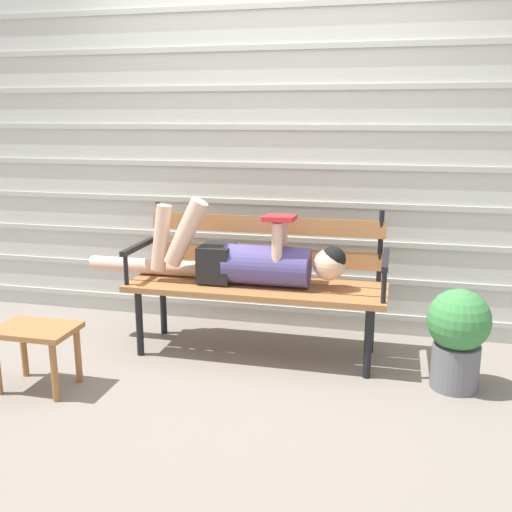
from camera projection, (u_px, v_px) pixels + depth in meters
name	position (u px, v px, depth m)	size (l,w,h in m)	color
ground_plane	(249.00, 364.00, 3.56)	(12.00, 12.00, 0.00)	gray
house_siding	(276.00, 165.00, 4.00)	(4.73, 0.08, 2.28)	beige
park_bench	(259.00, 275.00, 3.67)	(1.60, 0.52, 0.91)	#9E6638
reclining_person	(244.00, 260.00, 3.60)	(1.69, 0.26, 0.54)	#514784
footstool	(36.00, 339.00, 3.19)	(0.43, 0.30, 0.36)	#9E6638
potted_plant	(458.00, 334.00, 3.18)	(0.34, 0.34, 0.57)	slate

